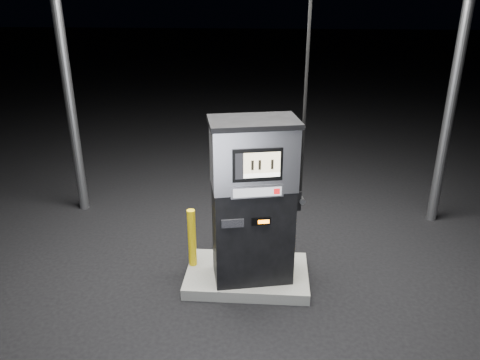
{
  "coord_description": "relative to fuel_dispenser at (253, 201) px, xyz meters",
  "views": [
    {
      "loc": [
        0.28,
        -5.25,
        3.64
      ],
      "look_at": [
        -0.09,
        0.0,
        1.45
      ],
      "focal_mm": 35.0,
      "sensor_mm": 36.0,
      "label": 1
    }
  ],
  "objects": [
    {
      "name": "bollard_right",
      "position": [
        0.48,
        -0.04,
        -0.65
      ],
      "size": [
        0.12,
        0.12,
        0.85
      ],
      "primitive_type": "cylinder",
      "rotation": [
        0.0,
        0.0,
        -0.06
      ],
      "color": "yellow",
      "rests_on": "pump_island"
    },
    {
      "name": "ground",
      "position": [
        -0.07,
        0.1,
        -1.22
      ],
      "size": [
        80.0,
        80.0,
        0.0
      ],
      "primitive_type": "plane",
      "color": "black",
      "rests_on": "ground"
    },
    {
      "name": "bollard_left",
      "position": [
        -0.81,
        0.21,
        -0.67
      ],
      "size": [
        0.14,
        0.14,
        0.81
      ],
      "primitive_type": "cylinder",
      "rotation": [
        0.0,
        0.0,
        0.41
      ],
      "color": "yellow",
      "rests_on": "pump_island"
    },
    {
      "name": "fuel_dispenser",
      "position": [
        0.0,
        0.0,
        0.0
      ],
      "size": [
        1.2,
        0.82,
        4.33
      ],
      "rotation": [
        0.0,
        0.0,
        0.21
      ],
      "color": "black",
      "rests_on": "pump_island"
    },
    {
      "name": "pump_island",
      "position": [
        -0.07,
        0.1,
        -1.15
      ],
      "size": [
        1.6,
        1.0,
        0.15
      ],
      "primitive_type": "cube",
      "color": "slate",
      "rests_on": "ground"
    }
  ]
}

